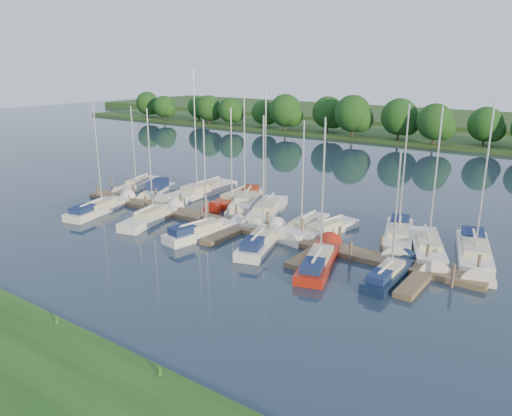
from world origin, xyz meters
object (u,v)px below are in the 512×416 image
Objects in this scene: dock at (238,229)px; sailboat_n_5 at (266,213)px; sailboat_s_2 at (202,232)px; sailboat_n_0 at (137,186)px; motorboat at (157,191)px.

sailboat_n_5 is (-0.69, 5.28, 0.08)m from dock.
sailboat_n_5 reaches higher than sailboat_s_2.
motorboat is (4.06, -0.73, 0.12)m from sailboat_n_0.
sailboat_n_5 is at bearing 97.47° from dock.
sailboat_n_0 is 18.14m from sailboat_n_5.
sailboat_s_2 is at bearing 127.77° from motorboat.
motorboat is at bearing 152.75° from sailboat_n_0.
motorboat is 0.62× the size of sailboat_s_2.
sailboat_n_0 is at bearing -20.86° from sailboat_n_5.
sailboat_n_0 is 4.12m from motorboat.
sailboat_n_0 is 0.78× the size of sailboat_n_5.
dock is 6.34× the size of motorboat.
dock is 19.60m from sailboat_n_0.
sailboat_n_5 is at bearing 159.59° from motorboat.
sailboat_s_2 is at bearing 62.52° from sailboat_n_5.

